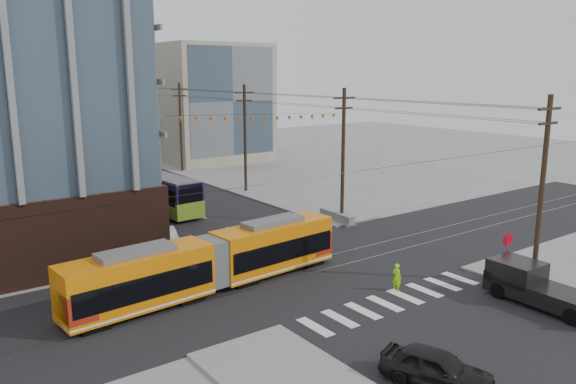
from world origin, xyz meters
name	(u,v)px	position (x,y,z in m)	size (l,w,h in m)	color
ground	(357,284)	(0.00, 0.00, 0.00)	(160.00, 160.00, 0.00)	slate
bg_bldg_ne_near	(207,103)	(16.00, 48.00, 8.00)	(14.00, 14.00, 16.00)	gray
bg_bldg_ne_far	(162,103)	(18.00, 68.00, 7.00)	(16.00, 16.00, 14.00)	#8C99A5
utility_pole_near	(542,192)	(8.50, -6.00, 5.50)	(0.30, 0.30, 11.00)	black
utility_pole_far	(135,120)	(8.50, 56.00, 5.50)	(0.30, 0.30, 11.00)	black
streetcar	(211,263)	(-7.35, 4.22, 1.64)	(16.98, 2.39, 3.27)	orange
city_bus	(157,191)	(-2.06, 24.18, 1.71)	(2.62, 12.07, 3.42)	#1E143E
pickup_truck	(545,288)	(5.75, -8.22, 1.03)	(2.17, 6.09, 2.07)	black
black_sedan	(436,368)	(-5.01, -9.88, 0.75)	(1.78, 4.43, 1.51)	black
parked_car_silver	(163,235)	(-6.04, 14.00, 0.70)	(1.49, 4.27, 1.41)	silver
parked_car_white	(140,215)	(-5.16, 20.57, 0.71)	(1.99, 4.90, 1.42)	silver
parked_car_grey	(131,210)	(-4.91, 23.07, 0.62)	(2.05, 4.45, 1.24)	slate
pedestrian	(397,277)	(1.05, -2.09, 0.81)	(0.59, 0.39, 1.62)	#92FF0B
stop_sign	(506,258)	(7.56, -4.73, 1.36)	(0.83, 0.83, 2.73)	#C00319
jersey_barrier	(337,217)	(8.30, 11.40, 0.40)	(0.91, 4.04, 0.81)	slate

